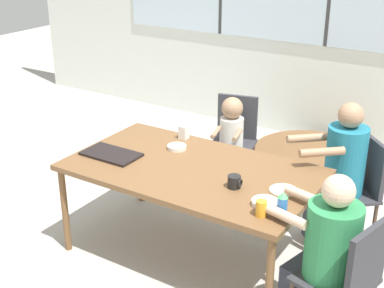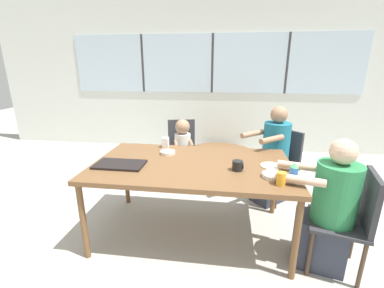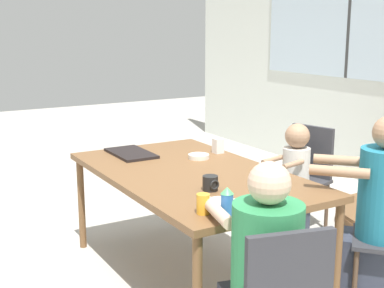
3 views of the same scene
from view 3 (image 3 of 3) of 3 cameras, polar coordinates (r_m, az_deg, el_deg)
name	(u,v)px [view 3 (image 3 of 3)]	position (r m, az deg, el deg)	size (l,w,h in m)	color
ground_plane	(192,276)	(3.68, 0.00, -13.89)	(16.00, 16.00, 0.00)	#B2ADA3
dining_table	(192,179)	(3.43, 0.00, -3.77)	(1.77, 1.03, 0.72)	brown
chair_for_toddler	(305,169)	(4.45, 11.98, -2.62)	(0.49, 0.49, 0.84)	#333338
person_woman_green_shirt	(377,221)	(3.33, 19.09, -7.80)	(0.60, 0.58, 1.14)	#333847
person_man_blue_shirt	(263,287)	(2.51, 7.55, -14.93)	(0.63, 0.44, 1.07)	#333847
person_toddler	(294,181)	(4.35, 10.79, -3.92)	(0.30, 0.43, 0.89)	#333847
food_tray_dark	(131,153)	(3.89, -6.53, -0.99)	(0.43, 0.25, 0.02)	black
coffee_mug	(211,183)	(3.02, 1.99, -4.20)	(0.09, 0.09, 0.08)	black
sippy_cup	(227,202)	(2.60, 3.75, -6.18)	(0.06, 0.06, 0.15)	blue
juice_glass	(203,204)	(2.65, 1.19, -6.41)	(0.07, 0.07, 0.10)	gold
milk_carton_small	(218,146)	(3.91, 2.79, -0.19)	(0.07, 0.07, 0.11)	silver
bowl_white_shallow	(221,204)	(2.76, 3.15, -6.42)	(0.17, 0.17, 0.03)	silver
bowl_cereal	(199,156)	(3.75, 0.72, -1.33)	(0.15, 0.15, 0.03)	silver
plate_tortillas	(260,200)	(2.87, 7.31, -5.96)	(0.19, 0.19, 0.01)	beige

